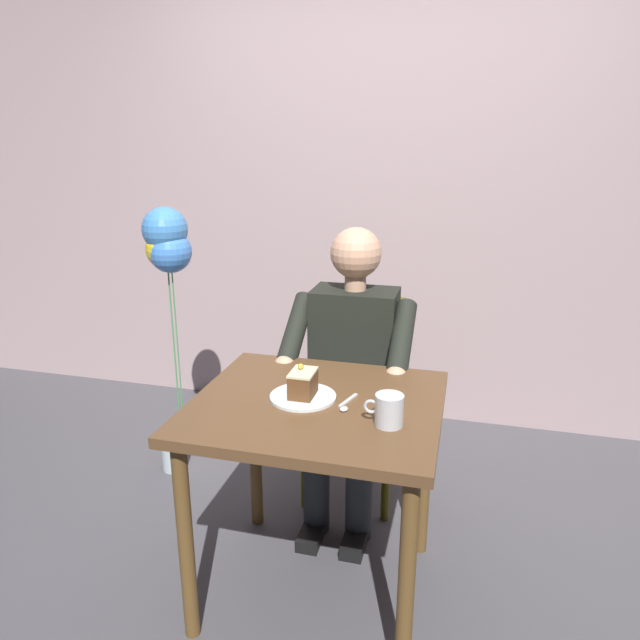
% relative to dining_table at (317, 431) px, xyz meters
% --- Properties ---
extents(ground_plane, '(14.00, 14.00, 0.00)m').
position_rel_dining_table_xyz_m(ground_plane, '(0.00, 0.00, -0.64)').
color(ground_plane, '#4A494F').
extents(cafe_rear_panel, '(6.40, 0.12, 3.00)m').
position_rel_dining_table_xyz_m(cafe_rear_panel, '(0.00, -1.57, 0.86)').
color(cafe_rear_panel, '#AE9496').
rests_on(cafe_rear_panel, ground).
extents(dining_table, '(0.82, 0.73, 0.76)m').
position_rel_dining_table_xyz_m(dining_table, '(0.00, 0.00, 0.00)').
color(dining_table, brown).
rests_on(dining_table, ground).
extents(chair, '(0.42, 0.42, 0.90)m').
position_rel_dining_table_xyz_m(chair, '(0.00, -0.72, -0.14)').
color(chair, '#524B10').
rests_on(chair, ground).
extents(seated_person, '(0.53, 0.58, 1.25)m').
position_rel_dining_table_xyz_m(seated_person, '(0.00, -0.55, 0.01)').
color(seated_person, black).
rests_on(seated_person, ground).
extents(dessert_plate, '(0.22, 0.22, 0.01)m').
position_rel_dining_table_xyz_m(dessert_plate, '(0.05, -0.01, 0.12)').
color(dessert_plate, white).
rests_on(dessert_plate, dining_table).
extents(cake_slice, '(0.08, 0.11, 0.11)m').
position_rel_dining_table_xyz_m(cake_slice, '(0.05, -0.01, 0.17)').
color(cake_slice, brown).
rests_on(cake_slice, dessert_plate).
extents(coffee_cup, '(0.12, 0.09, 0.10)m').
position_rel_dining_table_xyz_m(coffee_cup, '(-0.25, 0.11, 0.16)').
color(coffee_cup, silver).
rests_on(coffee_cup, dining_table).
extents(dessert_spoon, '(0.04, 0.14, 0.01)m').
position_rel_dining_table_xyz_m(dessert_spoon, '(-0.10, 0.01, 0.12)').
color(dessert_spoon, silver).
rests_on(dessert_spoon, dining_table).
extents(balloon_display, '(0.22, 0.20, 1.30)m').
position_rel_dining_table_xyz_m(balloon_display, '(0.87, -0.63, 0.37)').
color(balloon_display, '#B2C1C6').
rests_on(balloon_display, ground).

